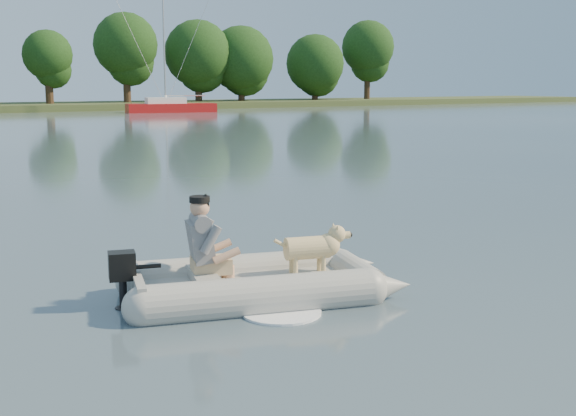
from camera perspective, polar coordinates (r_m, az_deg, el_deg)
water at (r=8.25m, az=3.90°, el=-7.26°), size 160.00×160.00×0.00m
treeline at (r=68.96m, az=-20.26°, el=11.72°), size 91.88×7.35×9.53m
dinghy at (r=8.23m, az=-2.30°, el=-3.39°), size 5.15×4.36×1.28m
man at (r=8.11m, az=-6.80°, el=-2.39°), size 0.79×0.72×0.99m
dog at (r=8.45m, az=1.55°, el=-3.48°), size 0.91×0.52×0.57m
outboard_motor at (r=8.07m, az=-12.93°, el=-5.78°), size 0.44×0.36×0.72m
sailboat at (r=61.81m, az=-9.29°, el=7.88°), size 7.64×3.54×10.12m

